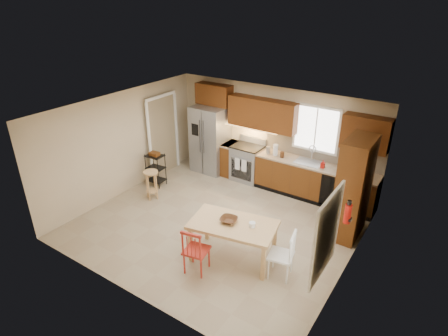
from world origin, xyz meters
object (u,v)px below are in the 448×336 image
object	(u,v)px
bar_stool	(152,185)
utility_cart	(156,170)
soap_bottle	(323,164)
chair_white	(281,255)
fire_extinguisher	(348,214)
refrigerator	(210,139)
dining_table	(233,241)
table_bowl	(229,222)
table_jar	(252,226)
chair_red	(196,249)
range_stove	(247,163)
pantry	(353,189)

from	to	relation	value
bar_stool	utility_cart	world-z (taller)	utility_cart
soap_bottle	chair_white	world-z (taller)	soap_bottle
fire_extinguisher	utility_cart	world-z (taller)	fire_extinguisher
refrigerator	chair_white	distance (m)	4.57
dining_table	utility_cart	distance (m)	3.50
fire_extinguisher	chair_white	distance (m)	1.35
chair_white	bar_stool	distance (m)	3.85
soap_bottle	dining_table	bearing A→B (deg)	-101.64
refrigerator	table_bowl	xyz separation A→B (m)	(2.49, -2.90, -0.14)
table_jar	fire_extinguisher	bearing A→B (deg)	30.66
dining_table	bar_stool	xyz separation A→B (m)	(-2.82, 0.81, -0.02)
refrigerator	table_jar	world-z (taller)	refrigerator
soap_bottle	dining_table	xyz separation A→B (m)	(-0.59, -2.88, -0.62)
chair_red	refrigerator	bearing A→B (deg)	110.86
range_stove	fire_extinguisher	size ratio (longest dim) A/B	2.56
table_jar	table_bowl	bearing A→B (deg)	-167.47
chair_white	bar_stool	xyz separation A→B (m)	(-3.77, 0.76, -0.09)
utility_cart	table_bowl	bearing A→B (deg)	-27.43
range_stove	chair_white	world-z (taller)	range_stove
refrigerator	table_bowl	distance (m)	3.83
dining_table	table_bowl	bearing A→B (deg)	168.67
range_stove	utility_cart	size ratio (longest dim) A/B	1.06
table_jar	bar_stool	bearing A→B (deg)	167.35
chair_red	chair_white	bearing A→B (deg)	16.98
range_stove	chair_white	size ratio (longest dim) A/B	1.01
dining_table	utility_cart	xyz separation A→B (m)	(-3.21, 1.38, 0.06)
fire_extinguisher	chair_white	bearing A→B (deg)	-132.06
chair_red	dining_table	bearing A→B (deg)	50.37
dining_table	chair_white	distance (m)	0.95
table_jar	bar_stool	world-z (taller)	table_jar
refrigerator	chair_red	bearing A→B (deg)	-57.82
refrigerator	fire_extinguisher	xyz separation A→B (m)	(4.33, -1.98, 0.19)
pantry	table_jar	world-z (taller)	pantry
dining_table	table_jar	world-z (taller)	table_jar
bar_stool	soap_bottle	bearing A→B (deg)	50.27
fire_extinguisher	chair_white	world-z (taller)	fire_extinguisher
fire_extinguisher	table_bowl	world-z (taller)	fire_extinguisher
range_stove	table_bowl	size ratio (longest dim) A/B	2.93
table_bowl	bar_stool	world-z (taller)	table_bowl
refrigerator	table_jar	bearing A→B (deg)	-43.81
chair_white	dining_table	bearing A→B (deg)	81.69
table_jar	pantry	bearing A→B (deg)	57.39
refrigerator	table_jar	distance (m)	4.06
refrigerator	bar_stool	world-z (taller)	refrigerator
range_stove	table_bowl	bearing A→B (deg)	-65.68
chair_red	bar_stool	size ratio (longest dim) A/B	1.26
refrigerator	dining_table	xyz separation A→B (m)	(2.59, -2.90, -0.53)
pantry	dining_table	world-z (taller)	pantry
table_bowl	chair_white	bearing A→B (deg)	2.73
refrigerator	chair_red	size ratio (longest dim) A/B	2.00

